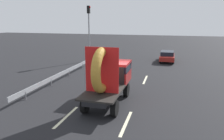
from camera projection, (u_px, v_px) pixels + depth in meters
The scene contains 9 objects.
ground_plane at pixel (110, 100), 13.86m from camera, with size 120.00×120.00×0.00m, color black.
flatbed_truck at pixel (110, 75), 13.28m from camera, with size 2.02×5.05×3.64m.
distant_sedan at pixel (167, 56), 26.27m from camera, with size 1.71×3.99×1.30m.
traffic_light at pixel (89, 26), 25.96m from camera, with size 0.42×0.36×6.67m.
guardrail at pixel (61, 74), 18.13m from camera, with size 0.10×12.46×0.71m.
lane_dash_left_near at pixel (66, 117), 11.42m from camera, with size 2.69×0.16×0.01m, color beige.
lane_dash_left_far at pixel (110, 76), 19.51m from camera, with size 2.95×0.16×0.01m, color beige.
lane_dash_right_near at pixel (126, 123), 10.74m from camera, with size 2.76×0.16×0.01m, color beige.
lane_dash_right_far at pixel (145, 80), 18.47m from camera, with size 2.66×0.16×0.01m, color beige.
Camera 1 is at (3.54, -12.55, 5.07)m, focal length 34.30 mm.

